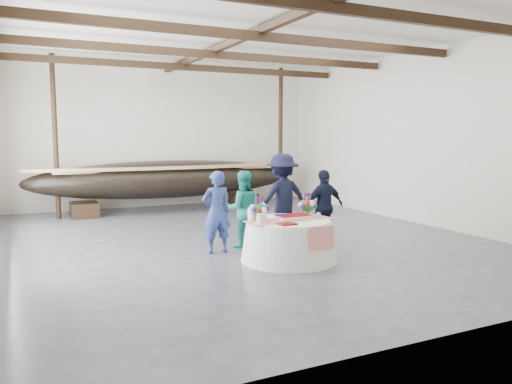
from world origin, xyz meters
name	(u,v)px	position (x,y,z in m)	size (l,w,h in m)	color
floor	(242,239)	(0.00, 0.00, 0.00)	(10.00, 12.00, 0.01)	#3D3D42
wall_back	(167,137)	(0.00, 6.00, 2.25)	(10.00, 0.02, 4.50)	silver
wall_front	(459,142)	(0.00, -6.00, 2.25)	(10.00, 0.02, 4.50)	silver
wall_right	(415,137)	(5.00, 0.00, 2.25)	(0.02, 12.00, 4.50)	silver
ceiling	(241,33)	(0.00, 0.00, 4.50)	(10.00, 12.00, 0.01)	white
pavilion_structure	(227,61)	(0.00, 0.80, 4.00)	(9.80, 11.76, 4.50)	black
longboat_display	(169,179)	(-0.34, 4.66, 0.99)	(8.28, 1.66, 1.55)	black
banquet_table	(289,240)	(-0.01, -2.16, 0.38)	(1.78, 1.78, 0.77)	white
tabletop_items	(283,211)	(-0.07, -2.05, 0.92)	(1.68, 0.95, 0.40)	red
guest_woman_blue	(216,212)	(-0.99, -1.00, 0.81)	(0.59, 0.39, 1.63)	navy
guest_woman_teal	(243,209)	(-0.30, -0.73, 0.79)	(0.77, 0.60, 1.59)	teal
guest_man_left	(282,198)	(0.69, -0.63, 0.96)	(1.24, 0.71, 1.92)	black
guest_man_right	(324,206)	(1.45, -1.14, 0.79)	(0.93, 0.39, 1.59)	black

